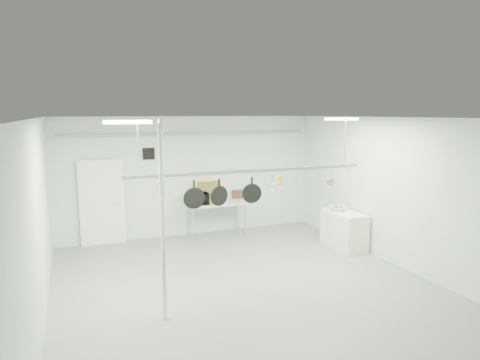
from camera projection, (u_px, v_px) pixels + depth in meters
name	position (u px, v px, depth m)	size (l,w,h in m)	color
floor	(248.00, 288.00, 8.09)	(8.00, 8.00, 0.00)	gray
ceiling	(248.00, 118.00, 7.60)	(7.00, 8.00, 0.02)	silver
back_wall	(190.00, 176.00, 11.50)	(7.00, 0.02, 3.20)	#AACCBB
right_wall	(398.00, 193.00, 9.12)	(0.02, 8.00, 3.20)	#AACCBB
door	(102.00, 203.00, 10.70)	(1.10, 0.10, 2.20)	silver
wall_vent	(149.00, 154.00, 10.98)	(0.30, 0.04, 0.30)	black
conduit_pipe	(190.00, 134.00, 11.24)	(0.07, 0.07, 6.60)	gray
chrome_pole	(163.00, 222.00, 6.67)	(0.08, 0.08, 3.20)	silver
prep_table	(216.00, 205.00, 11.48)	(1.60, 0.70, 0.91)	#ABCAB6
side_cabinet	(344.00, 230.00, 10.46)	(0.60, 1.20, 0.90)	silver
pot_rack	(252.00, 169.00, 8.09)	(4.80, 0.06, 1.00)	#B7B7BC
light_panel_left	(127.00, 122.00, 6.06)	(0.65, 0.30, 0.05)	white
light_panel_right	(342.00, 119.00, 9.03)	(0.65, 0.30, 0.05)	white
microwave	(197.00, 199.00, 11.21)	(0.56, 0.38, 0.31)	black
coffee_canister	(218.00, 199.00, 11.49)	(0.16, 0.16, 0.20)	silver
painting_large	(209.00, 190.00, 11.66)	(0.78, 0.05, 0.58)	gold
painting_small	(237.00, 194.00, 11.99)	(0.30, 0.04, 0.25)	#382313
fruit_bowl	(338.00, 208.00, 10.59)	(0.41, 0.41, 0.10)	silver
skillet_left	(194.00, 194.00, 7.74)	(0.39, 0.06, 0.52)	black
skillet_mid	(219.00, 193.00, 7.92)	(0.38, 0.06, 0.51)	black
skillet_right	(252.00, 190.00, 8.16)	(0.38, 0.06, 0.51)	black
whisk	(273.00, 184.00, 8.31)	(0.16, 0.16, 0.32)	#A8A7AC
grater	(280.00, 181.00, 8.36)	(0.09, 0.02, 0.22)	gold
saucepan	(331.00, 178.00, 8.79)	(0.15, 0.09, 0.26)	silver
fruit_cluster	(338.00, 207.00, 10.58)	(0.24, 0.24, 0.09)	#AD0F1F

